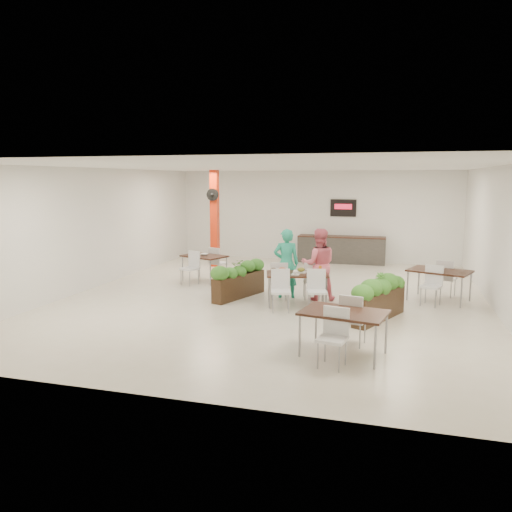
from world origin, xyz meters
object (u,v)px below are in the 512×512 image
at_px(diner_man, 286,263).
at_px(side_table_a, 204,260).
at_px(side_table_c, 344,318).
at_px(diner_woman, 319,264).
at_px(service_counter, 341,249).
at_px(planter_left, 239,278).
at_px(side_table_b, 439,275).
at_px(red_column, 215,217).
at_px(main_table, 297,278).
at_px(planter_right, 380,296).

height_order(diner_man, side_table_a, diner_man).
bearing_deg(side_table_c, diner_woman, 115.62).
relative_size(service_counter, diner_woman, 1.73).
distance_m(planter_left, side_table_b, 4.84).
distance_m(red_column, diner_man, 5.00).
bearing_deg(side_table_b, diner_man, -148.37).
bearing_deg(main_table, planter_left, 167.93).
distance_m(planter_right, side_table_c, 2.40).
bearing_deg(service_counter, side_table_a, -128.66).
distance_m(red_column, side_table_b, 7.58).
xyz_separation_m(diner_man, side_table_c, (1.80, -3.76, -0.22)).
distance_m(main_table, diner_man, 0.80).
relative_size(red_column, diner_man, 1.87).
relative_size(red_column, side_table_c, 1.92).
bearing_deg(side_table_a, red_column, 125.13).
height_order(diner_man, side_table_b, diner_man).
height_order(service_counter, diner_man, service_counter).
bearing_deg(side_table_c, planter_right, 88.71).
bearing_deg(side_table_b, service_counter, 141.46).
height_order(diner_woman, side_table_a, diner_woman).
height_order(service_counter, side_table_b, service_counter).
distance_m(main_table, side_table_b, 3.48).
relative_size(service_counter, main_table, 1.59).
xyz_separation_m(red_column, diner_woman, (4.05, -3.71, -0.77)).
bearing_deg(diner_man, planter_left, 1.61).
xyz_separation_m(service_counter, side_table_b, (2.87, -4.91, 0.15)).
xyz_separation_m(planter_left, side_table_a, (-1.56, 1.63, 0.13)).
xyz_separation_m(service_counter, side_table_c, (1.05, -9.34, 0.15)).
relative_size(diner_man, side_table_b, 1.03).
xyz_separation_m(diner_man, planter_left, (-1.12, -0.33, -0.35)).
height_order(diner_man, side_table_c, diner_man).
bearing_deg(side_table_a, diner_woman, 1.23).
bearing_deg(side_table_a, side_table_b, 15.97).
height_order(red_column, planter_left, red_column).
bearing_deg(service_counter, side_table_c, -83.58).
bearing_deg(red_column, diner_man, -48.79).
bearing_deg(side_table_a, diner_man, -4.17).
bearing_deg(side_table_c, side_table_a, 142.25).
bearing_deg(planter_left, main_table, -12.07).
relative_size(service_counter, planter_right, 1.68).
xyz_separation_m(diner_woman, side_table_a, (-3.48, 1.30, -0.24)).
relative_size(side_table_a, side_table_c, 0.99).
height_order(planter_right, side_table_b, planter_right).
bearing_deg(main_table, side_table_b, 22.33).
relative_size(planter_right, side_table_b, 1.07).
bearing_deg(planter_left, side_table_a, 133.65).
height_order(red_column, side_table_c, red_column).
bearing_deg(planter_right, planter_left, 162.40).
distance_m(planter_right, side_table_b, 2.47).
bearing_deg(service_counter, planter_right, -77.51).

